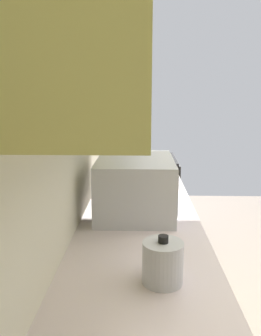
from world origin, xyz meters
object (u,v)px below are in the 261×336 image
(kettle, at_px, (163,262))
(bowl, at_px, (150,170))
(oven_range, at_px, (143,203))
(microwave, at_px, (136,186))

(kettle, bearing_deg, bowl, 0.00)
(bowl, bearing_deg, oven_range, 5.06)
(oven_range, xyz_separation_m, kettle, (-2.18, -0.05, 0.51))
(microwave, xyz_separation_m, kettle, (-0.69, -0.10, -0.07))
(oven_range, distance_m, bowl, 0.73)
(bowl, relative_size, kettle, 0.99)
(bowl, distance_m, kettle, 1.62)
(oven_range, bearing_deg, microwave, 178.01)
(microwave, height_order, kettle, microwave)
(oven_range, xyz_separation_m, bowl, (-0.56, -0.05, 0.46))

